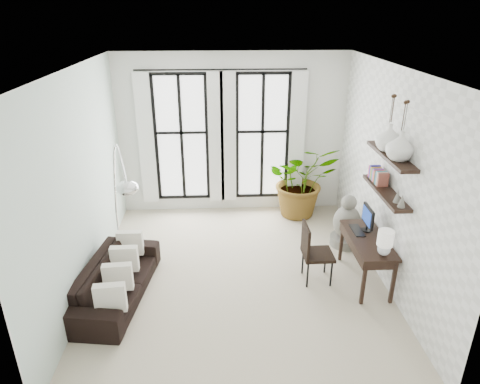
{
  "coord_description": "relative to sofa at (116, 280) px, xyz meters",
  "views": [
    {
      "loc": [
        -0.26,
        -5.73,
        3.94
      ],
      "look_at": [
        0.05,
        0.3,
        1.32
      ],
      "focal_mm": 32.0,
      "sensor_mm": 36.0,
      "label": 1
    }
  ],
  "objects": [
    {
      "name": "desk_chair",
      "position": [
        2.93,
        0.28,
        0.26
      ],
      "size": [
        0.46,
        0.46,
        0.96
      ],
      "rotation": [
        0.0,
        0.0,
        0.02
      ],
      "color": "black",
      "rests_on": "floor"
    },
    {
      "name": "wall_back",
      "position": [
        1.8,
        2.95,
        1.31
      ],
      "size": [
        4.5,
        0.0,
        4.5
      ],
      "primitive_type": "plane",
      "rotation": [
        1.57,
        0.0,
        0.0
      ],
      "color": "white",
      "rests_on": "floor"
    },
    {
      "name": "floor",
      "position": [
        1.8,
        0.45,
        -0.29
      ],
      "size": [
        5.0,
        5.0,
        0.0
      ],
      "primitive_type": "plane",
      "color": "beige",
      "rests_on": "ground"
    },
    {
      "name": "wall_left",
      "position": [
        -0.45,
        0.45,
        1.31
      ],
      "size": [
        0.0,
        5.0,
        5.0
      ],
      "primitive_type": "plane",
      "rotation": [
        1.57,
        0.0,
        1.57
      ],
      "color": "silver",
      "rests_on": "floor"
    },
    {
      "name": "vase_b",
      "position": [
        3.91,
        0.38,
        1.98
      ],
      "size": [
        0.37,
        0.37,
        0.38
      ],
      "primitive_type": "imported",
      "color": "white",
      "rests_on": "shelf_upper"
    },
    {
      "name": "wall_shelves",
      "position": [
        3.91,
        0.27,
        1.44
      ],
      "size": [
        0.25,
        1.3,
        0.6
      ],
      "color": "black",
      "rests_on": "wall_right"
    },
    {
      "name": "arc_lamp",
      "position": [
        0.1,
        0.44,
        1.42
      ],
      "size": [
        0.72,
        1.11,
        2.23
      ],
      "color": "silver",
      "rests_on": "floor"
    },
    {
      "name": "plant",
      "position": [
        3.17,
        2.59,
        0.47
      ],
      "size": [
        1.49,
        1.33,
        1.53
      ],
      "primitive_type": "imported",
      "rotation": [
        0.0,
        0.0,
        0.1
      ],
      "color": "#2D7228",
      "rests_on": "floor"
    },
    {
      "name": "wall_right",
      "position": [
        4.05,
        0.45,
        1.31
      ],
      "size": [
        0.0,
        5.0,
        5.0
      ],
      "primitive_type": "plane",
      "rotation": [
        1.57,
        0.0,
        -1.57
      ],
      "color": "white",
      "rests_on": "floor"
    },
    {
      "name": "throw_pillows",
      "position": [
        0.1,
        -0.0,
        0.21
      ],
      "size": [
        0.4,
        1.52,
        0.4
      ],
      "color": "silver",
      "rests_on": "sofa"
    },
    {
      "name": "sofa",
      "position": [
        0.0,
        0.0,
        0.0
      ],
      "size": [
        1.05,
        2.08,
        0.58
      ],
      "primitive_type": "imported",
      "rotation": [
        0.0,
        0.0,
        1.43
      ],
      "color": "black",
      "rests_on": "floor"
    },
    {
      "name": "desk",
      "position": [
        3.75,
        0.18,
        0.41
      ],
      "size": [
        0.53,
        1.26,
        1.14
      ],
      "color": "black",
      "rests_on": "floor"
    },
    {
      "name": "ceiling",
      "position": [
        1.8,
        0.45,
        2.91
      ],
      "size": [
        5.0,
        5.0,
        0.0
      ],
      "primitive_type": "plane",
      "color": "white",
      "rests_on": "wall_back"
    },
    {
      "name": "vase_a",
      "position": [
        3.91,
        -0.02,
        1.98
      ],
      "size": [
        0.37,
        0.37,
        0.38
      ],
      "primitive_type": "imported",
      "color": "white",
      "rests_on": "shelf_upper"
    },
    {
      "name": "windows",
      "position": [
        1.6,
        2.88,
        1.27
      ],
      "size": [
        3.26,
        0.13,
        2.65
      ],
      "color": "white",
      "rests_on": "wall_back"
    },
    {
      "name": "buddha",
      "position": [
        3.77,
        1.33,
        0.12
      ],
      "size": [
        0.54,
        0.54,
        0.96
      ],
      "color": "gray",
      "rests_on": "floor"
    }
  ]
}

